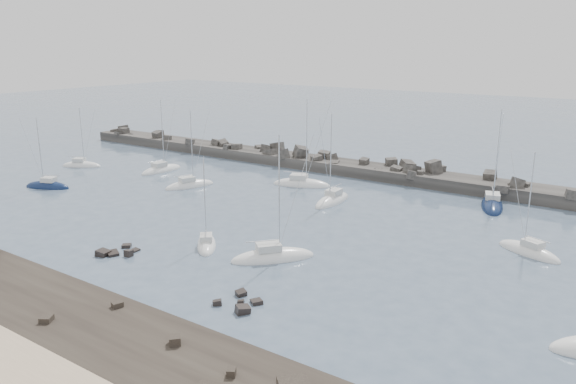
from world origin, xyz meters
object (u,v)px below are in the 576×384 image
at_px(sailboat_2, 47,187).
at_px(sailboat_3, 190,186).
at_px(sailboat_7, 273,258).
at_px(sailboat_0, 82,166).
at_px(sailboat_4, 302,185).
at_px(sailboat_8, 492,206).
at_px(sailboat_1, 161,171).
at_px(sailboat_6, 332,201).
at_px(sailboat_9, 529,252).
at_px(sailboat_5, 207,245).

height_order(sailboat_2, sailboat_3, sailboat_3).
xyz_separation_m(sailboat_2, sailboat_7, (45.57, -3.88, -0.00)).
height_order(sailboat_0, sailboat_4, sailboat_4).
bearing_deg(sailboat_8, sailboat_7, -112.21).
distance_m(sailboat_1, sailboat_6, 33.95).
bearing_deg(sailboat_4, sailboat_9, -16.33).
bearing_deg(sailboat_7, sailboat_5, -172.70).
distance_m(sailboat_5, sailboat_7, 8.25).
relative_size(sailboat_6, sailboat_9, 1.15).
relative_size(sailboat_8, sailboat_9, 1.23).
bearing_deg(sailboat_0, sailboat_3, 1.34).
xyz_separation_m(sailboat_7, sailboat_9, (21.20, 16.72, -0.01)).
distance_m(sailboat_1, sailboat_4, 25.91).
xyz_separation_m(sailboat_0, sailboat_8, (67.36, 16.05, 0.01)).
relative_size(sailboat_1, sailboat_4, 0.92).
bearing_deg(sailboat_4, sailboat_6, -31.65).
bearing_deg(sailboat_2, sailboat_8, 25.72).
distance_m(sailboat_4, sailboat_7, 30.72).
relative_size(sailboat_0, sailboat_6, 0.85).
relative_size(sailboat_2, sailboat_7, 0.84).
xyz_separation_m(sailboat_2, sailboat_4, (31.19, 23.27, -0.00)).
relative_size(sailboat_4, sailboat_9, 1.23).
height_order(sailboat_0, sailboat_6, sailboat_6).
relative_size(sailboat_2, sailboat_8, 0.81).
relative_size(sailboat_5, sailboat_6, 0.77).
relative_size(sailboat_0, sailboat_5, 1.10).
xyz_separation_m(sailboat_1, sailboat_6, (33.95, 0.16, 0.01)).
height_order(sailboat_1, sailboat_6, sailboat_6).
bearing_deg(sailboat_5, sailboat_8, 57.30).
distance_m(sailboat_6, sailboat_7, 22.57).
distance_m(sailboat_0, sailboat_7, 56.57).
distance_m(sailboat_1, sailboat_3, 12.56).
bearing_deg(sailboat_6, sailboat_7, -75.23).
height_order(sailboat_7, sailboat_8, sailboat_8).
xyz_separation_m(sailboat_5, sailboat_9, (29.38, 17.77, 0.01)).
bearing_deg(sailboat_7, sailboat_6, 104.77).
height_order(sailboat_3, sailboat_6, sailboat_6).
distance_m(sailboat_0, sailboat_1, 15.55).
bearing_deg(sailboat_3, sailboat_6, 12.85).
xyz_separation_m(sailboat_2, sailboat_6, (39.82, 17.95, 0.00)).
xyz_separation_m(sailboat_4, sailboat_7, (14.38, -27.14, 0.00)).
bearing_deg(sailboat_2, sailboat_4, 36.72).
xyz_separation_m(sailboat_8, sailboat_9, (8.07, -15.43, -0.01)).
bearing_deg(sailboat_6, sailboat_4, 148.35).
height_order(sailboat_1, sailboat_7, sailboat_7).
distance_m(sailboat_4, sailboat_5, 28.86).
distance_m(sailboat_2, sailboat_3, 21.63).
relative_size(sailboat_0, sailboat_8, 0.80).
relative_size(sailboat_3, sailboat_4, 0.88).
bearing_deg(sailboat_5, sailboat_9, 31.16).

